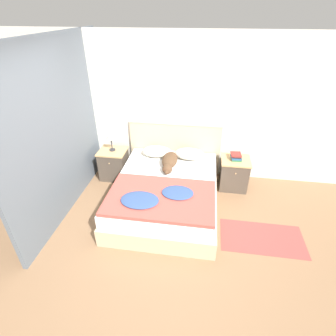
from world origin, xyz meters
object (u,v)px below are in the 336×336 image
Objects in this scene: book_stack at (236,157)px; table_lamp at (111,136)px; nightstand_right at (234,173)px; bed at (166,193)px; pillow_right at (189,154)px; pillow_left at (157,151)px; dog at (169,161)px; nightstand_left at (114,164)px.

book_stack is 2.24m from table_lamp.
table_lamp is at bearing 179.68° from nightstand_right.
table_lamp is (-1.12, 0.72, 0.60)m from bed.
bed is 3.87× the size of pillow_right.
nightstand_right is 1.08× the size of pillow_left.
pillow_right is 0.46m from dog.
nightstand_left is at bearing 147.53° from bed.
dog is at bearing -132.99° from pillow_right.
book_stack reaches higher than bed.
nightstand_right is 2.63× the size of book_stack.
bed is 9.44× the size of book_stack.
nightstand_right is at bearing 13.02° from dog.
dog is 1.17m from table_lamp.
nightstand_left is 1.00× the size of nightstand_right.
pillow_right is at bearing 2.97° from nightstand_left.
nightstand_right is 0.33m from book_stack.
pillow_left reaches higher than nightstand_left.
nightstand_left is at bearing -90.00° from table_lamp.
dog is (-0.01, 0.45, 0.34)m from bed.
dog is (-0.31, -0.33, 0.01)m from pillow_right.
dog reaches higher than pillow_right.
book_stack is (-0.00, 0.02, 0.33)m from nightstand_right.
pillow_left is (-0.30, 0.78, 0.33)m from bed.
book_stack is at bearing 0.39° from nightstand_left.
table_lamp reaches higher than nightstand_right.
book_stack is at bearing -2.36° from pillow_left.
table_lamp is at bearing 166.08° from dog.
table_lamp is (-0.82, -0.06, 0.27)m from pillow_left.
nightstand_right is at bearing -5.13° from pillow_right.
bed is 3.59× the size of nightstand_left.
book_stack reaches higher than nightstand_right.
dog reaches higher than nightstand_right.
nightstand_right is 0.87m from pillow_right.
bed is 1.38m from book_stack.
book_stack is at bearing -4.10° from pillow_right.
pillow_left is 1.42m from book_stack.
table_lamp reaches higher than pillow_left.
nightstand_right is 1.08× the size of pillow_right.
table_lamp is at bearing 90.00° from nightstand_left.
dog reaches higher than pillow_left.
bed is at bearing -32.93° from table_lamp.
nightstand_right is at bearing 0.00° from nightstand_left.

